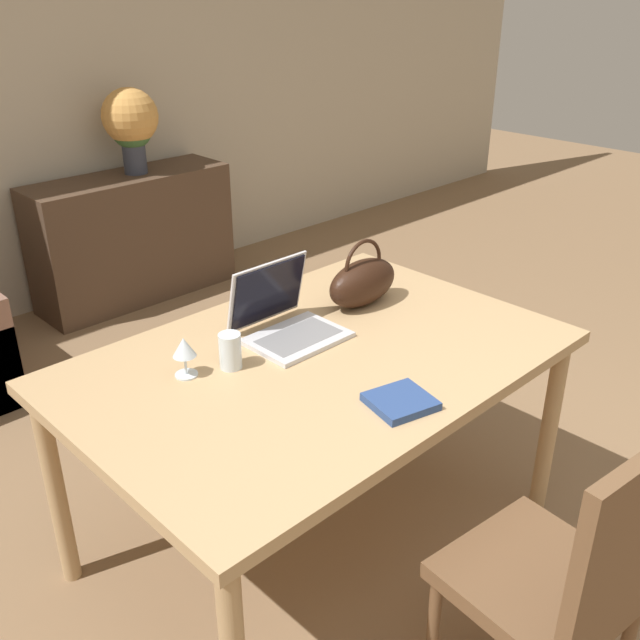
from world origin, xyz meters
The scene contains 9 objects.
dining_table centered at (0.01, 0.65, 0.70)m, with size 1.56×1.05×0.77m.
chair centered at (0.01, -0.27, 0.51)m, with size 0.48×0.48×0.94m.
sideboard centered at (0.73, 3.04, 0.39)m, with size 1.24×0.40×0.78m.
laptop centered at (0.04, 0.84, 0.84)m, with size 0.31×0.30×0.24m.
drinking_glass centered at (-0.23, 0.78, 0.83)m, with size 0.07×0.07×0.11m.
wine_glass centered at (-0.36, 0.83, 0.86)m, with size 0.07×0.07×0.13m.
handbag centered at (0.40, 0.81, 0.86)m, with size 0.31×0.14×0.25m.
flower_vase centered at (0.80, 3.04, 1.08)m, with size 0.33×0.33×0.50m.
book centered at (-0.02, 0.28, 0.78)m, with size 0.20×0.20×0.02m.
Camera 1 is at (-1.36, -0.78, 1.86)m, focal length 40.00 mm.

